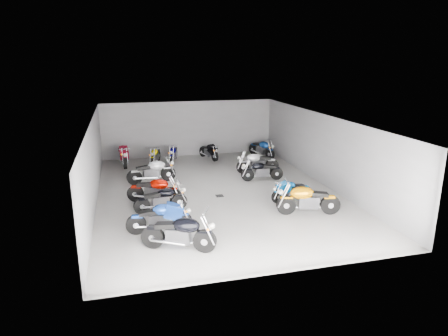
{
  "coord_description": "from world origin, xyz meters",
  "views": [
    {
      "loc": [
        -3.81,
        -15.99,
        5.69
      ],
      "look_at": [
        0.39,
        0.24,
        1.0
      ],
      "focal_mm": 32.0,
      "sensor_mm": 36.0,
      "label": 1
    }
  ],
  "objects_px": {
    "motorcycle_back_d": "(209,151)",
    "motorcycle_left_f": "(152,171)",
    "motorcycle_right_c": "(291,191)",
    "motorcycle_back_b": "(155,155)",
    "motorcycle_left_a": "(179,233)",
    "motorcycle_right_b": "(308,200)",
    "motorcycle_right_e": "(262,171)",
    "motorcycle_back_a": "(123,155)",
    "drain_grate": "(220,196)",
    "motorcycle_left_d": "(154,190)",
    "motorcycle_right_f": "(257,163)",
    "motorcycle_back_c": "(174,153)",
    "motorcycle_left_b": "(160,218)",
    "motorcycle_back_f": "(262,148)",
    "motorcycle_left_c": "(161,199)"
  },
  "relations": [
    {
      "from": "motorcycle_left_c",
      "to": "motorcycle_right_e",
      "type": "height_order",
      "value": "motorcycle_left_c"
    },
    {
      "from": "motorcycle_left_d",
      "to": "motorcycle_left_f",
      "type": "relative_size",
      "value": 0.92
    },
    {
      "from": "motorcycle_left_f",
      "to": "motorcycle_right_b",
      "type": "height_order",
      "value": "motorcycle_right_b"
    },
    {
      "from": "drain_grate",
      "to": "motorcycle_back_d",
      "type": "relative_size",
      "value": 0.17
    },
    {
      "from": "motorcycle_left_c",
      "to": "motorcycle_back_d",
      "type": "distance_m",
      "value": 8.21
    },
    {
      "from": "motorcycle_back_d",
      "to": "motorcycle_right_c",
      "type": "bearing_deg",
      "value": 83.72
    },
    {
      "from": "motorcycle_right_b",
      "to": "motorcycle_left_b",
      "type": "bearing_deg",
      "value": 105.98
    },
    {
      "from": "motorcycle_right_b",
      "to": "motorcycle_back_b",
      "type": "distance_m",
      "value": 10.03
    },
    {
      "from": "motorcycle_back_a",
      "to": "motorcycle_back_c",
      "type": "xyz_separation_m",
      "value": [
        2.72,
        0.07,
        -0.1
      ]
    },
    {
      "from": "motorcycle_left_c",
      "to": "motorcycle_right_f",
      "type": "distance_m",
      "value": 6.64
    },
    {
      "from": "motorcycle_right_b",
      "to": "motorcycle_right_e",
      "type": "relative_size",
      "value": 1.16
    },
    {
      "from": "motorcycle_left_d",
      "to": "motorcycle_right_e",
      "type": "relative_size",
      "value": 1.04
    },
    {
      "from": "motorcycle_right_e",
      "to": "motorcycle_right_f",
      "type": "distance_m",
      "value": 1.33
    },
    {
      "from": "motorcycle_back_a",
      "to": "motorcycle_left_d",
      "type": "bearing_deg",
      "value": 95.65
    },
    {
      "from": "motorcycle_left_a",
      "to": "motorcycle_right_c",
      "type": "relative_size",
      "value": 1.18
    },
    {
      "from": "motorcycle_right_c",
      "to": "motorcycle_back_c",
      "type": "height_order",
      "value": "motorcycle_back_c"
    },
    {
      "from": "motorcycle_right_b",
      "to": "motorcycle_right_c",
      "type": "bearing_deg",
      "value": 13.71
    },
    {
      "from": "motorcycle_back_d",
      "to": "motorcycle_left_f",
      "type": "bearing_deg",
      "value": 27.42
    },
    {
      "from": "motorcycle_left_a",
      "to": "motorcycle_back_c",
      "type": "xyz_separation_m",
      "value": [
        1.23,
        10.64,
        -0.09
      ]
    },
    {
      "from": "motorcycle_left_c",
      "to": "motorcycle_back_c",
      "type": "bearing_deg",
      "value": 162.95
    },
    {
      "from": "motorcycle_left_f",
      "to": "motorcycle_right_b",
      "type": "relative_size",
      "value": 0.97
    },
    {
      "from": "motorcycle_right_e",
      "to": "motorcycle_back_d",
      "type": "height_order",
      "value": "motorcycle_right_e"
    },
    {
      "from": "motorcycle_left_b",
      "to": "motorcycle_right_b",
      "type": "relative_size",
      "value": 0.94
    },
    {
      "from": "motorcycle_left_f",
      "to": "motorcycle_back_b",
      "type": "xyz_separation_m",
      "value": [
        0.45,
        3.43,
        -0.08
      ]
    },
    {
      "from": "motorcycle_right_c",
      "to": "motorcycle_back_b",
      "type": "distance_m",
      "value": 8.79
    },
    {
      "from": "motorcycle_right_f",
      "to": "motorcycle_left_b",
      "type": "bearing_deg",
      "value": 139.1
    },
    {
      "from": "motorcycle_back_c",
      "to": "motorcycle_back_f",
      "type": "bearing_deg",
      "value": -167.04
    },
    {
      "from": "motorcycle_back_c",
      "to": "motorcycle_left_b",
      "type": "bearing_deg",
      "value": 95.59
    },
    {
      "from": "motorcycle_left_a",
      "to": "motorcycle_right_e",
      "type": "height_order",
      "value": "motorcycle_left_a"
    },
    {
      "from": "motorcycle_left_a",
      "to": "motorcycle_left_c",
      "type": "xyz_separation_m",
      "value": [
        -0.2,
        3.31,
        -0.07
      ]
    },
    {
      "from": "motorcycle_left_a",
      "to": "motorcycle_right_b",
      "type": "height_order",
      "value": "motorcycle_right_b"
    },
    {
      "from": "motorcycle_right_c",
      "to": "motorcycle_back_a",
      "type": "distance_m",
      "value": 9.91
    },
    {
      "from": "motorcycle_left_f",
      "to": "motorcycle_back_b",
      "type": "relative_size",
      "value": 1.19
    },
    {
      "from": "motorcycle_right_c",
      "to": "motorcycle_back_c",
      "type": "xyz_separation_m",
      "value": [
        -3.79,
        7.54,
        0.03
      ]
    },
    {
      "from": "drain_grate",
      "to": "motorcycle_back_f",
      "type": "xyz_separation_m",
      "value": [
        4.01,
        5.93,
        0.52
      ]
    },
    {
      "from": "motorcycle_left_d",
      "to": "motorcycle_left_f",
      "type": "bearing_deg",
      "value": -160.45
    },
    {
      "from": "motorcycle_left_f",
      "to": "motorcycle_back_a",
      "type": "relative_size",
      "value": 0.95
    },
    {
      "from": "motorcycle_left_a",
      "to": "motorcycle_back_d",
      "type": "distance_m",
      "value": 11.23
    },
    {
      "from": "motorcycle_back_b",
      "to": "motorcycle_back_c",
      "type": "relative_size",
      "value": 0.98
    },
    {
      "from": "motorcycle_left_d",
      "to": "motorcycle_back_f",
      "type": "relative_size",
      "value": 1.0
    },
    {
      "from": "drain_grate",
      "to": "motorcycle_left_b",
      "type": "height_order",
      "value": "motorcycle_left_b"
    },
    {
      "from": "motorcycle_left_d",
      "to": "motorcycle_right_f",
      "type": "bearing_deg",
      "value": 141.68
    },
    {
      "from": "motorcycle_right_c",
      "to": "motorcycle_back_f",
      "type": "relative_size",
      "value": 0.88
    },
    {
      "from": "motorcycle_right_f",
      "to": "motorcycle_right_b",
      "type": "bearing_deg",
      "value": -178.53
    },
    {
      "from": "motorcycle_back_b",
      "to": "motorcycle_back_f",
      "type": "distance_m",
      "value": 6.15
    },
    {
      "from": "motorcycle_back_b",
      "to": "motorcycle_back_f",
      "type": "relative_size",
      "value": 0.91
    },
    {
      "from": "motorcycle_left_b",
      "to": "motorcycle_right_b",
      "type": "distance_m",
      "value": 5.47
    },
    {
      "from": "motorcycle_left_a",
      "to": "motorcycle_left_f",
      "type": "distance_m",
      "value": 7.03
    },
    {
      "from": "motorcycle_left_c",
      "to": "motorcycle_back_a",
      "type": "height_order",
      "value": "motorcycle_back_a"
    },
    {
      "from": "motorcycle_right_e",
      "to": "motorcycle_back_c",
      "type": "xyz_separation_m",
      "value": [
        -3.58,
        4.55,
        -0.01
      ]
    }
  ]
}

